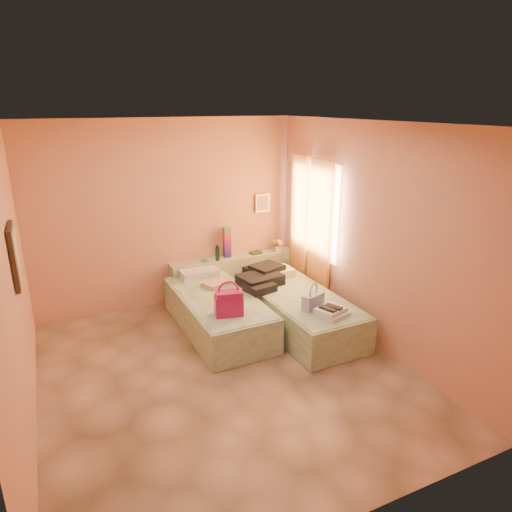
{
  "coord_description": "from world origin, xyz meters",
  "views": [
    {
      "loc": [
        -1.62,
        -4.33,
        2.99
      ],
      "look_at": [
        0.8,
        0.85,
        1.07
      ],
      "focal_mm": 32.0,
      "sensor_mm": 36.0,
      "label": 1
    }
  ],
  "objects_px": {
    "headboard_ledge": "(233,275)",
    "blue_handbag": "(313,301)",
    "bed_left": "(218,313)",
    "towel_stack": "(333,312)",
    "bed_right": "(301,312)",
    "magenta_handbag": "(229,303)",
    "flower_vase": "(278,244)",
    "water_bottle": "(217,253)",
    "green_book": "(256,253)"
  },
  "relations": [
    {
      "from": "bed_left",
      "to": "flower_vase",
      "type": "distance_m",
      "value": 1.83
    },
    {
      "from": "water_bottle",
      "to": "flower_vase",
      "type": "height_order",
      "value": "flower_vase"
    },
    {
      "from": "green_book",
      "to": "towel_stack",
      "type": "distance_m",
      "value": 2.21
    },
    {
      "from": "magenta_handbag",
      "to": "flower_vase",
      "type": "bearing_deg",
      "value": 58.86
    },
    {
      "from": "bed_left",
      "to": "flower_vase",
      "type": "bearing_deg",
      "value": 33.37
    },
    {
      "from": "headboard_ledge",
      "to": "flower_vase",
      "type": "height_order",
      "value": "flower_vase"
    },
    {
      "from": "flower_vase",
      "to": "headboard_ledge",
      "type": "bearing_deg",
      "value": 175.83
    },
    {
      "from": "green_book",
      "to": "flower_vase",
      "type": "xyz_separation_m",
      "value": [
        0.39,
        -0.04,
        0.11
      ]
    },
    {
      "from": "flower_vase",
      "to": "water_bottle",
      "type": "bearing_deg",
      "value": -179.2
    },
    {
      "from": "water_bottle",
      "to": "towel_stack",
      "type": "height_order",
      "value": "water_bottle"
    },
    {
      "from": "towel_stack",
      "to": "blue_handbag",
      "type": "bearing_deg",
      "value": 111.14
    },
    {
      "from": "headboard_ledge",
      "to": "blue_handbag",
      "type": "distance_m",
      "value": 1.97
    },
    {
      "from": "green_book",
      "to": "blue_handbag",
      "type": "bearing_deg",
      "value": -102.83
    },
    {
      "from": "bed_right",
      "to": "green_book",
      "type": "relative_size",
      "value": 10.68
    },
    {
      "from": "green_book",
      "to": "flower_vase",
      "type": "height_order",
      "value": "flower_vase"
    },
    {
      "from": "bed_right",
      "to": "flower_vase",
      "type": "relative_size",
      "value": 8.19
    },
    {
      "from": "bed_left",
      "to": "towel_stack",
      "type": "relative_size",
      "value": 5.71
    },
    {
      "from": "flower_vase",
      "to": "magenta_handbag",
      "type": "relative_size",
      "value": 0.72
    },
    {
      "from": "bed_left",
      "to": "bed_right",
      "type": "bearing_deg",
      "value": -25.44
    },
    {
      "from": "headboard_ledge",
      "to": "towel_stack",
      "type": "xyz_separation_m",
      "value": [
        0.41,
        -2.22,
        0.23
      ]
    },
    {
      "from": "headboard_ledge",
      "to": "blue_handbag",
      "type": "relative_size",
      "value": 6.74
    },
    {
      "from": "water_bottle",
      "to": "bed_left",
      "type": "bearing_deg",
      "value": -110.91
    },
    {
      "from": "magenta_handbag",
      "to": "towel_stack",
      "type": "height_order",
      "value": "magenta_handbag"
    },
    {
      "from": "green_book",
      "to": "magenta_handbag",
      "type": "xyz_separation_m",
      "value": [
        -1.13,
        -1.64,
        -0.01
      ]
    },
    {
      "from": "headboard_ledge",
      "to": "magenta_handbag",
      "type": "xyz_separation_m",
      "value": [
        -0.74,
        -1.65,
        0.34
      ]
    },
    {
      "from": "flower_vase",
      "to": "bed_right",
      "type": "bearing_deg",
      "value": -105.41
    },
    {
      "from": "green_book",
      "to": "bed_left",
      "type": "bearing_deg",
      "value": -145.71
    },
    {
      "from": "bed_left",
      "to": "blue_handbag",
      "type": "height_order",
      "value": "blue_handbag"
    },
    {
      "from": "green_book",
      "to": "flower_vase",
      "type": "relative_size",
      "value": 0.77
    },
    {
      "from": "headboard_ledge",
      "to": "green_book",
      "type": "distance_m",
      "value": 0.52
    },
    {
      "from": "green_book",
      "to": "magenta_handbag",
      "type": "height_order",
      "value": "magenta_handbag"
    },
    {
      "from": "blue_handbag",
      "to": "green_book",
      "type": "bearing_deg",
      "value": 68.51
    },
    {
      "from": "green_book",
      "to": "magenta_handbag",
      "type": "bearing_deg",
      "value": -134.68
    },
    {
      "from": "bed_right",
      "to": "blue_handbag",
      "type": "relative_size",
      "value": 6.57
    },
    {
      "from": "water_bottle",
      "to": "green_book",
      "type": "height_order",
      "value": "water_bottle"
    },
    {
      "from": "headboard_ledge",
      "to": "towel_stack",
      "type": "distance_m",
      "value": 2.27
    },
    {
      "from": "flower_vase",
      "to": "blue_handbag",
      "type": "bearing_deg",
      "value": -104.27
    },
    {
      "from": "towel_stack",
      "to": "water_bottle",
      "type": "bearing_deg",
      "value": 108.15
    },
    {
      "from": "water_bottle",
      "to": "towel_stack",
      "type": "xyz_separation_m",
      "value": [
        0.7,
        -2.15,
        -0.22
      ]
    },
    {
      "from": "blue_handbag",
      "to": "towel_stack",
      "type": "height_order",
      "value": "blue_handbag"
    },
    {
      "from": "bed_right",
      "to": "green_book",
      "type": "bearing_deg",
      "value": 88.2
    },
    {
      "from": "headboard_ledge",
      "to": "flower_vase",
      "type": "bearing_deg",
      "value": -4.17
    },
    {
      "from": "flower_vase",
      "to": "magenta_handbag",
      "type": "bearing_deg",
      "value": -133.5
    },
    {
      "from": "headboard_ledge",
      "to": "towel_stack",
      "type": "bearing_deg",
      "value": -79.43
    },
    {
      "from": "bed_left",
      "to": "green_book",
      "type": "height_order",
      "value": "green_book"
    },
    {
      "from": "towel_stack",
      "to": "headboard_ledge",
      "type": "bearing_deg",
      "value": 100.57
    },
    {
      "from": "bed_left",
      "to": "headboard_ledge",
      "type": "bearing_deg",
      "value": 56.56
    },
    {
      "from": "bed_right",
      "to": "magenta_handbag",
      "type": "bearing_deg",
      "value": -174.26
    },
    {
      "from": "water_bottle",
      "to": "headboard_ledge",
      "type": "bearing_deg",
      "value": 13.92
    },
    {
      "from": "headboard_ledge",
      "to": "water_bottle",
      "type": "height_order",
      "value": "water_bottle"
    }
  ]
}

